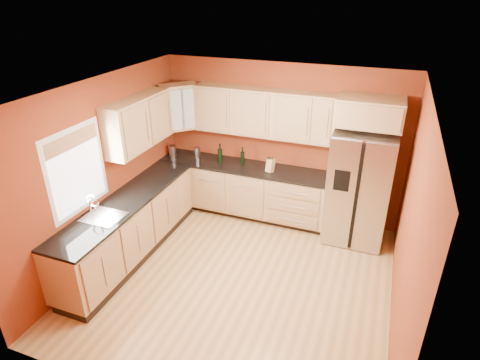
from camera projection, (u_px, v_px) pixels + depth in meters
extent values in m
plane|color=#A2793E|center=(238.00, 279.00, 5.54)|extent=(4.00, 4.00, 0.00)
plane|color=silver|center=(237.00, 92.00, 4.39)|extent=(4.00, 4.00, 0.00)
cube|color=maroon|center=(280.00, 142.00, 6.65)|extent=(4.00, 0.04, 2.60)
cube|color=maroon|center=(151.00, 305.00, 3.29)|extent=(4.00, 0.04, 2.60)
cube|color=maroon|center=(104.00, 172.00, 5.60)|extent=(0.04, 4.00, 2.60)
cube|color=maroon|center=(410.00, 227.00, 4.34)|extent=(0.04, 4.00, 2.60)
cube|color=tan|center=(243.00, 191.00, 6.95)|extent=(2.90, 0.60, 0.88)
cube|color=tan|center=(130.00, 228.00, 5.88)|extent=(0.60, 2.80, 0.88)
cube|color=black|center=(243.00, 167.00, 6.74)|extent=(2.90, 0.62, 0.04)
cube|color=black|center=(126.00, 201.00, 5.68)|extent=(0.62, 2.80, 0.04)
cube|color=tan|center=(264.00, 113.00, 6.35)|extent=(2.30, 0.33, 0.75)
cube|color=tan|center=(139.00, 122.00, 5.92)|extent=(0.33, 1.35, 0.75)
cube|color=tan|center=(179.00, 107.00, 6.66)|extent=(0.67, 0.67, 0.75)
cube|color=tan|center=(370.00, 112.00, 5.64)|extent=(0.92, 0.60, 0.40)
cube|color=#B0B0B4|center=(359.00, 187.00, 6.09)|extent=(0.90, 0.75, 1.78)
cube|color=white|center=(77.00, 170.00, 5.06)|extent=(0.03, 0.90, 1.00)
cylinder|color=#B0B0B4|center=(172.00, 151.00, 7.04)|extent=(0.16, 0.16, 0.20)
cylinder|color=#B0B0B4|center=(197.00, 152.00, 7.01)|extent=(0.14, 0.14, 0.18)
cube|color=tan|center=(270.00, 166.00, 6.47)|extent=(0.14, 0.13, 0.21)
cylinder|color=silver|center=(271.00, 165.00, 6.51)|extent=(0.08, 0.08, 0.20)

